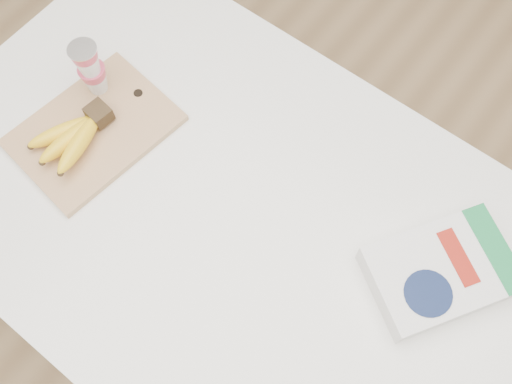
# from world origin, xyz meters

# --- Properties ---
(room) EXTENTS (4.00, 4.00, 4.00)m
(room) POSITION_xyz_m (0.00, 0.00, 1.35)
(room) COLOR tan
(room) RESTS_ON ground
(table) EXTENTS (1.29, 0.86, 0.97)m
(table) POSITION_xyz_m (0.00, 0.00, 0.48)
(table) COLOR white
(table) RESTS_ON ground
(cutting_board) EXTENTS (0.28, 0.35, 0.02)m
(cutting_board) POSITION_xyz_m (-0.31, -0.04, 0.98)
(cutting_board) COLOR tan
(cutting_board) RESTS_ON table
(bananas) EXTENTS (0.14, 0.19, 0.06)m
(bananas) POSITION_xyz_m (-0.32, -0.08, 1.01)
(bananas) COLOR #382816
(bananas) RESTS_ON cutting_board
(yogurt_stack) EXTENTS (0.06, 0.06, 0.14)m
(yogurt_stack) POSITION_xyz_m (-0.37, 0.04, 1.06)
(yogurt_stack) COLOR white
(yogurt_stack) RESTS_ON cutting_board
(cereal_box) EXTENTS (0.29, 0.31, 0.06)m
(cereal_box) POSITION_xyz_m (0.43, 0.14, 1.00)
(cereal_box) COLOR white
(cereal_box) RESTS_ON table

